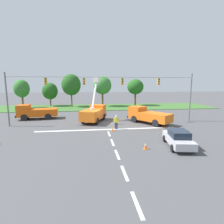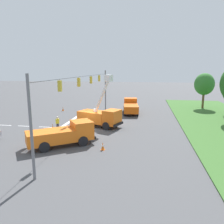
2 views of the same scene
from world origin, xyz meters
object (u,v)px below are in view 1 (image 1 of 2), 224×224
traffic_cone_foreground_left (146,145)px  tree_west (50,91)px  road_worker (116,121)px  traffic_cone_mid_left (113,129)px  traffic_cone_foreground_right (143,116)px  tree_far_west (22,89)px  utility_truck_support_near (148,115)px  sedan_silver (178,138)px  tree_centre (71,85)px  tree_far_east (135,87)px  utility_truck_bucket_lift (94,112)px  tree_east (102,85)px  utility_truck_support_far (36,112)px

traffic_cone_foreground_left → tree_west: bearing=114.7°
road_worker → traffic_cone_mid_left: bearing=-121.3°
traffic_cone_foreground_right → tree_west: bearing=136.2°
road_worker → traffic_cone_foreground_right: road_worker is taller
traffic_cone_foreground_left → traffic_cone_mid_left: size_ratio=1.08×
tree_far_west → utility_truck_support_near: size_ratio=1.02×
sedan_silver → traffic_cone_foreground_left: sedan_silver is taller
sedan_silver → tree_west: bearing=119.2°
sedan_silver → road_worker: bearing=123.5°
traffic_cone_mid_left → tree_centre: bearing=106.7°
tree_far_east → sedan_silver: tree_far_east is taller
utility_truck_bucket_lift → sedan_silver: bearing=-58.4°
tree_far_west → traffic_cone_foreground_right: 28.73m
tree_far_east → road_worker: size_ratio=3.91×
tree_west → traffic_cone_foreground_left: size_ratio=8.84×
tree_east → utility_truck_bucket_lift: bearing=-98.3°
utility_truck_bucket_lift → traffic_cone_foreground_left: utility_truck_bucket_lift is taller
tree_centre → sedan_silver: 32.68m
traffic_cone_foreground_right → tree_east: bearing=109.6°
road_worker → traffic_cone_foreground_right: (5.67, 6.84, -0.63)m
traffic_cone_foreground_right → tree_far_west: bearing=149.2°
tree_centre → traffic_cone_foreground_right: 21.51m
traffic_cone_mid_left → tree_east: bearing=88.7°
tree_far_west → traffic_cone_foreground_right: tree_far_west is taller
sedan_silver → road_worker: size_ratio=2.56×
tree_far_west → sedan_silver: size_ratio=1.47×
tree_west → traffic_cone_mid_left: 29.09m
utility_truck_support_near → sedan_silver: utility_truck_support_near is taller
traffic_cone_foreground_left → tree_far_east: bearing=76.9°
tree_centre → utility_truck_support_near: bearing=-57.6°
tree_far_east → traffic_cone_mid_left: tree_far_east is taller
tree_far_west → utility_truck_support_far: size_ratio=1.04×
tree_east → traffic_cone_foreground_right: bearing=-70.4°
tree_east → sedan_silver: (4.64, -29.81, -4.52)m
tree_west → utility_truck_support_near: 28.94m
tree_far_west → traffic_cone_foreground_right: (24.41, -14.53, -4.25)m
sedan_silver → traffic_cone_foreground_right: size_ratio=6.04×
utility_truck_bucket_lift → road_worker: utility_truck_bucket_lift is taller
tree_west → traffic_cone_foreground_right: bearing=-43.8°
utility_truck_bucket_lift → sedan_silver: utility_truck_bucket_lift is taller
tree_west → traffic_cone_foreground_left: tree_west is taller
tree_far_west → tree_west: bearing=33.4°
tree_centre → tree_far_east: size_ratio=1.17×
utility_truck_support_far → tree_far_west: bearing=116.7°
tree_centre → traffic_cone_foreground_right: bearing=-50.2°
tree_centre → traffic_cone_foreground_left: size_ratio=11.88×
utility_truck_support_near → sedan_silver: (-0.44, -9.77, -0.38)m
utility_truck_support_near → traffic_cone_mid_left: bearing=-146.7°
tree_centre → tree_east: tree_centre is taller
tree_east → road_worker: 23.21m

